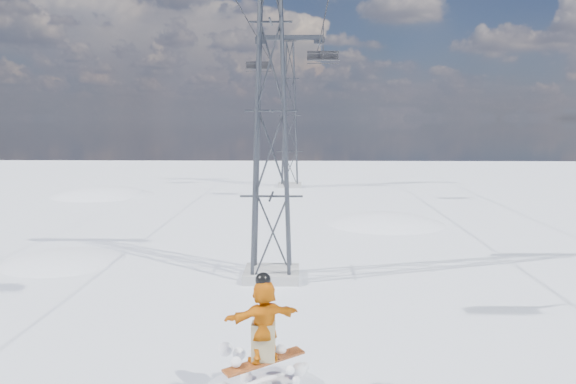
% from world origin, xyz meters
% --- Properties ---
extents(snow_terrain, '(39.00, 37.00, 22.00)m').
position_xyz_m(snow_terrain, '(-4.77, 21.24, -9.59)').
color(snow_terrain, white).
rests_on(snow_terrain, ground).
extents(lift_tower_near, '(5.20, 1.80, 11.43)m').
position_xyz_m(lift_tower_near, '(0.80, 8.00, 5.47)').
color(lift_tower_near, '#999999').
rests_on(lift_tower_near, ground).
extents(lift_tower_far, '(5.20, 1.80, 11.43)m').
position_xyz_m(lift_tower_far, '(0.80, 33.00, 5.47)').
color(lift_tower_far, '#999999').
rests_on(lift_tower_far, ground).
extents(haul_cables, '(4.46, 51.00, 0.06)m').
position_xyz_m(haul_cables, '(0.80, 19.50, 10.85)').
color(haul_cables, black).
rests_on(haul_cables, ground).
extents(lift_chair_mid, '(1.91, 0.55, 2.37)m').
position_xyz_m(lift_chair_mid, '(3.00, 24.44, 8.95)').
color(lift_chair_mid, black).
rests_on(lift_chair_mid, ground).
extents(lift_chair_far, '(1.85, 0.53, 2.29)m').
position_xyz_m(lift_chair_far, '(-1.40, 31.16, 9.02)').
color(lift_chair_far, black).
rests_on(lift_chair_far, ground).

